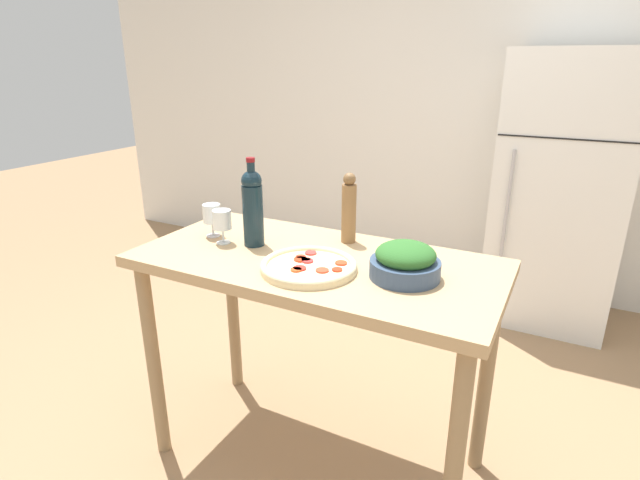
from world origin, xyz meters
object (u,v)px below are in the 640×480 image
(pepper_mill, at_px, (349,209))
(salad_bowl, at_px, (405,262))
(wine_bottle, at_px, (253,206))
(homemade_pizza, at_px, (309,266))
(refrigerator, at_px, (559,193))
(wine_glass_far, at_px, (212,215))
(wine_glass_near, at_px, (222,221))

(pepper_mill, xyz_separation_m, salad_bowl, (0.31, -0.23, -0.08))
(wine_bottle, distance_m, pepper_mill, 0.37)
(wine_bottle, height_order, salad_bowl, wine_bottle)
(homemade_pizza, bearing_deg, refrigerator, 70.03)
(wine_bottle, xyz_separation_m, wine_glass_far, (-0.21, 0.01, -0.07))
(wine_glass_near, height_order, pepper_mill, pepper_mill)
(pepper_mill, distance_m, salad_bowl, 0.40)
(wine_bottle, relative_size, homemade_pizza, 1.03)
(wine_bottle, relative_size, salad_bowl, 1.46)
(wine_glass_near, bearing_deg, salad_bowl, 0.85)
(wine_glass_far, height_order, homemade_pizza, wine_glass_far)
(refrigerator, height_order, pepper_mill, refrigerator)
(wine_glass_far, bearing_deg, pepper_mill, 20.61)
(refrigerator, distance_m, pepper_mill, 1.75)
(wine_glass_far, distance_m, pepper_mill, 0.56)
(refrigerator, relative_size, pepper_mill, 5.97)
(wine_glass_near, relative_size, homemade_pizza, 0.40)
(homemade_pizza, bearing_deg, wine_bottle, 158.55)
(pepper_mill, bearing_deg, wine_glass_near, -150.73)
(salad_bowl, distance_m, homemade_pizza, 0.33)
(refrigerator, relative_size, salad_bowl, 7.10)
(pepper_mill, relative_size, homemade_pizza, 0.83)
(pepper_mill, height_order, homemade_pizza, pepper_mill)
(pepper_mill, distance_m, homemade_pizza, 0.35)
(salad_bowl, bearing_deg, homemade_pizza, -163.46)
(refrigerator, bearing_deg, wine_bottle, -119.29)
(wine_glass_far, relative_size, pepper_mill, 0.48)
(wine_bottle, height_order, pepper_mill, wine_bottle)
(wine_glass_near, bearing_deg, wine_glass_far, 152.20)
(refrigerator, xyz_separation_m, wine_glass_near, (-1.13, -1.84, 0.17))
(refrigerator, bearing_deg, salad_bowl, -101.89)
(wine_glass_near, xyz_separation_m, wine_glass_far, (-0.09, 0.05, 0.00))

